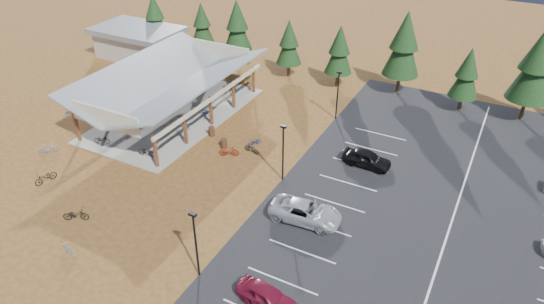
% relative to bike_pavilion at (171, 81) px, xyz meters
% --- Properties ---
extents(ground, '(140.00, 140.00, 0.00)m').
position_rel_bike_pavilion_xyz_m(ground, '(10.00, -7.00, -3.82)').
color(ground, '#5A3517').
rests_on(ground, ground).
extents(asphalt_lot, '(27.00, 44.00, 0.04)m').
position_rel_bike_pavilion_xyz_m(asphalt_lot, '(28.50, -4.00, -3.80)').
color(asphalt_lot, black).
rests_on(asphalt_lot, ground).
extents(concrete_pad, '(10.60, 18.60, 0.10)m').
position_rel_bike_pavilion_xyz_m(concrete_pad, '(0.00, 0.00, -3.77)').
color(concrete_pad, gray).
rests_on(concrete_pad, ground).
extents(bike_pavilion, '(11.65, 19.40, 4.97)m').
position_rel_bike_pavilion_xyz_m(bike_pavilion, '(0.00, 0.00, 0.00)').
color(bike_pavilion, brown).
rests_on(bike_pavilion, concrete_pad).
extents(outbuilding, '(11.00, 7.00, 3.90)m').
position_rel_bike_pavilion_xyz_m(outbuilding, '(-14.00, 11.00, -1.80)').
color(outbuilding, '#ADA593').
rests_on(outbuilding, ground).
extents(lamp_post_0, '(0.50, 0.25, 5.14)m').
position_rel_bike_pavilion_xyz_m(lamp_post_0, '(15.00, -17.00, -0.85)').
color(lamp_post_0, black).
rests_on(lamp_post_0, ground).
extents(lamp_post_1, '(0.50, 0.25, 5.14)m').
position_rel_bike_pavilion_xyz_m(lamp_post_1, '(15.00, -5.00, -0.85)').
color(lamp_post_1, black).
rests_on(lamp_post_1, ground).
extents(lamp_post_2, '(0.50, 0.25, 5.14)m').
position_rel_bike_pavilion_xyz_m(lamp_post_2, '(15.00, 7.00, -0.85)').
color(lamp_post_2, black).
rests_on(lamp_post_2, ground).
extents(trash_bin_0, '(0.60, 0.60, 0.90)m').
position_rel_bike_pavilion_xyz_m(trash_bin_0, '(5.74, -1.71, -3.37)').
color(trash_bin_0, '#442718').
rests_on(trash_bin_0, ground).
extents(trash_bin_1, '(0.60, 0.60, 0.90)m').
position_rel_bike_pavilion_xyz_m(trash_bin_1, '(7.95, -3.00, -3.37)').
color(trash_bin_1, '#442718').
rests_on(trash_bin_1, ground).
extents(pine_0, '(3.18, 3.18, 7.40)m').
position_rel_bike_pavilion_xyz_m(pine_0, '(-13.86, 14.55, 0.69)').
color(pine_0, '#382314').
rests_on(pine_0, ground).
extents(pine_1, '(2.94, 2.94, 6.85)m').
position_rel_bike_pavilion_xyz_m(pine_1, '(-7.11, 15.67, 0.35)').
color(pine_1, '#382314').
rests_on(pine_1, ground).
extents(pine_2, '(3.51, 3.51, 8.17)m').
position_rel_bike_pavilion_xyz_m(pine_2, '(-1.28, 14.86, 1.17)').
color(pine_2, '#382314').
rests_on(pine_2, ground).
extents(pine_3, '(2.96, 2.96, 6.90)m').
position_rel_bike_pavilion_xyz_m(pine_3, '(5.99, 14.41, 0.38)').
color(pine_3, '#382314').
rests_on(pine_3, ground).
extents(pine_4, '(3.09, 3.09, 7.20)m').
position_rel_bike_pavilion_xyz_m(pine_4, '(12.21, 14.40, 0.57)').
color(pine_4, '#382314').
rests_on(pine_4, ground).
extents(pine_5, '(3.98, 3.98, 9.27)m').
position_rel_bike_pavilion_xyz_m(pine_5, '(18.83, 15.99, 1.84)').
color(pine_5, '#382314').
rests_on(pine_5, ground).
extents(pine_6, '(2.95, 2.95, 6.88)m').
position_rel_bike_pavilion_xyz_m(pine_6, '(25.76, 14.73, 0.37)').
color(pine_6, '#382314').
rests_on(pine_6, ground).
extents(pine_7, '(4.16, 4.16, 9.69)m').
position_rel_bike_pavilion_xyz_m(pine_7, '(31.62, 15.56, 2.10)').
color(pine_7, '#382314').
rests_on(pine_7, ground).
extents(bike_0, '(1.61, 1.02, 0.80)m').
position_rel_bike_pavilion_xyz_m(bike_0, '(-2.37, -7.80, -3.32)').
color(bike_0, black).
rests_on(bike_0, concrete_pad).
extents(bike_1, '(1.52, 0.65, 0.88)m').
position_rel_bike_pavilion_xyz_m(bike_1, '(-3.19, -2.29, -3.28)').
color(bike_1, gray).
rests_on(bike_1, concrete_pad).
extents(bike_2, '(1.99, 1.09, 0.99)m').
position_rel_bike_pavilion_xyz_m(bike_2, '(-2.77, 3.52, -3.23)').
color(bike_2, '#1D4B88').
rests_on(bike_2, concrete_pad).
extents(bike_3, '(1.76, 0.71, 1.03)m').
position_rel_bike_pavilion_xyz_m(bike_3, '(-2.66, 4.89, -3.21)').
color(bike_3, '#97381C').
rests_on(bike_3, concrete_pad).
extents(bike_4, '(1.74, 0.85, 0.88)m').
position_rel_bike_pavilion_xyz_m(bike_4, '(2.75, -7.56, -3.29)').
color(bike_4, black).
rests_on(bike_4, concrete_pad).
extents(bike_5, '(1.80, 0.55, 1.08)m').
position_rel_bike_pavilion_xyz_m(bike_5, '(2.57, -2.06, -3.19)').
color(bike_5, gray).
rests_on(bike_5, concrete_pad).
extents(bike_6, '(1.80, 1.10, 0.89)m').
position_rel_bike_pavilion_xyz_m(bike_6, '(3.41, 1.14, -3.28)').
color(bike_6, navy).
rests_on(bike_6, concrete_pad).
extents(bike_7, '(1.62, 0.80, 0.93)m').
position_rel_bike_pavilion_xyz_m(bike_7, '(2.01, 7.37, -3.26)').
color(bike_7, maroon).
rests_on(bike_7, concrete_pad).
extents(bike_8, '(1.00, 1.99, 1.00)m').
position_rel_bike_pavilion_xyz_m(bike_8, '(-2.05, -14.46, -3.33)').
color(bike_8, black).
rests_on(bike_8, ground).
extents(bike_9, '(1.55, 1.59, 1.04)m').
position_rel_bike_pavilion_xyz_m(bike_9, '(-5.39, -11.31, -3.30)').
color(bike_9, gray).
rests_on(bike_9, ground).
extents(bike_12, '(1.99, 1.51, 1.00)m').
position_rel_bike_pavilion_xyz_m(bike_12, '(3.81, -16.76, -3.32)').
color(bike_12, black).
rests_on(bike_12, ground).
extents(bike_13, '(1.70, 0.84, 0.98)m').
position_rel_bike_pavilion_xyz_m(bike_13, '(6.25, -19.66, -3.33)').
color(bike_13, gray).
rests_on(bike_13, ground).
extents(bike_14, '(0.96, 1.65, 0.82)m').
position_rel_bike_pavilion_xyz_m(bike_14, '(10.33, -1.49, -3.42)').
color(bike_14, navy).
rests_on(bike_14, ground).
extents(bike_15, '(1.82, 1.23, 1.07)m').
position_rel_bike_pavilion_xyz_m(bike_15, '(9.15, -4.03, -3.29)').
color(bike_15, maroon).
rests_on(bike_15, ground).
extents(bike_16, '(1.67, 0.81, 0.84)m').
position_rel_bike_pavilion_xyz_m(bike_16, '(10.64, -2.61, -3.40)').
color(bike_16, black).
rests_on(bike_16, ground).
extents(car_0, '(4.08, 2.07, 1.33)m').
position_rel_bike_pavilion_xyz_m(car_0, '(19.98, -17.05, -3.12)').
color(car_0, maroon).
rests_on(car_0, asphalt_lot).
extents(car_2, '(5.57, 2.95, 1.49)m').
position_rel_bike_pavilion_xyz_m(car_2, '(18.82, -8.85, -3.04)').
color(car_2, '#A9ABB0').
rests_on(car_2, asphalt_lot).
extents(car_4, '(4.23, 1.78, 1.43)m').
position_rel_bike_pavilion_xyz_m(car_4, '(20.49, 0.18, -3.07)').
color(car_4, black).
rests_on(car_4, asphalt_lot).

